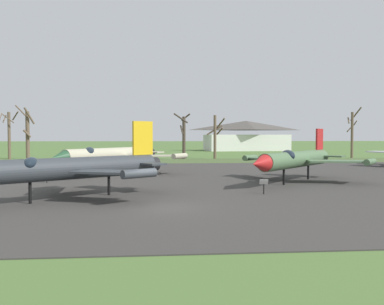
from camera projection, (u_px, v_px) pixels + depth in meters
The scene contains 14 objects.
ground_plane at pixel (163, 208), 22.82m from camera, with size 600.00×600.00×0.00m, color #4C6B33.
asphalt_apron at pixel (160, 181), 36.47m from camera, with size 96.66×45.71×0.05m, color #383533.
grass_verge_strip at pixel (158, 161), 65.19m from camera, with size 156.66×12.00×0.06m, color #44592E.
jet_fighter_front_left at pixel (296, 159), 35.13m from camera, with size 11.84×12.26×4.64m.
info_placard_front_left at pixel (264, 185), 28.00m from camera, with size 0.60×0.34×1.04m.
jet_fighter_rear_left at pixel (112, 154), 42.27m from camera, with size 12.71×13.88×4.89m.
info_placard_rear_left at pixel (47, 176), 34.71m from camera, with size 0.59×0.32×0.95m.
jet_fighter_rear_right at pixel (67, 168), 25.51m from camera, with size 12.56×10.91×4.98m.
bare_tree_left_of_center at pixel (9, 133), 70.58m from camera, with size 3.34×3.30×8.17m.
bare_tree_center at pixel (27, 133), 70.54m from camera, with size 3.28×2.27×9.20m.
bare_tree_right_of_center at pixel (184, 135), 70.76m from camera, with size 2.98×3.03×7.83m.
bare_tree_far_right at pixel (216, 135), 72.13m from camera, with size 3.06×2.41×7.54m.
bare_tree_backdrop_extra at pixel (352, 132), 75.40m from camera, with size 2.56×2.15×9.22m.
visitor_building at pixel (246, 136), 113.72m from camera, with size 23.64×13.21×8.09m.
Camera 1 is at (-0.38, -22.73, 3.94)m, focal length 39.07 mm.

